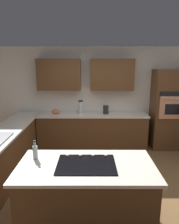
# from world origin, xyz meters

# --- Properties ---
(ground_plane) EXTENTS (14.00, 14.00, 0.00)m
(ground_plane) POSITION_xyz_m (0.00, 0.00, 0.00)
(ground_plane) COLOR brown
(wall_back) EXTENTS (6.00, 0.44, 2.60)m
(wall_back) POSITION_xyz_m (0.08, -2.04, 1.46)
(wall_back) COLOR white
(wall_back) RESTS_ON ground
(lower_cabinets_back) EXTENTS (2.80, 0.60, 0.86)m
(lower_cabinets_back) POSITION_xyz_m (0.10, -1.72, 0.43)
(lower_cabinets_back) COLOR brown
(lower_cabinets_back) RESTS_ON ground
(countertop_back) EXTENTS (2.84, 0.64, 0.04)m
(countertop_back) POSITION_xyz_m (0.10, -1.72, 0.88)
(countertop_back) COLOR silver
(countertop_back) RESTS_ON lower_cabinets_back
(lower_cabinets_side) EXTENTS (0.60, 2.90, 0.86)m
(lower_cabinets_side) POSITION_xyz_m (1.82, -0.55, 0.43)
(lower_cabinets_side) COLOR brown
(lower_cabinets_side) RESTS_ON ground
(countertop_side) EXTENTS (0.64, 2.94, 0.04)m
(countertop_side) POSITION_xyz_m (1.82, -0.55, 0.88)
(countertop_side) COLOR silver
(countertop_side) RESTS_ON lower_cabinets_side
(island_base) EXTENTS (1.71, 0.87, 0.86)m
(island_base) POSITION_xyz_m (0.21, 1.04, 0.43)
(island_base) COLOR brown
(island_base) RESTS_ON ground
(island_top) EXTENTS (1.79, 0.95, 0.04)m
(island_top) POSITION_xyz_m (0.21, 1.04, 0.88)
(island_top) COLOR silver
(island_top) RESTS_ON island_base
(wall_oven) EXTENTS (0.80, 0.66, 2.03)m
(wall_oven) POSITION_xyz_m (-1.85, -1.72, 1.02)
(wall_oven) COLOR brown
(wall_oven) RESTS_ON ground
(cooktop) EXTENTS (0.76, 0.56, 0.03)m
(cooktop) POSITION_xyz_m (0.21, 1.04, 0.91)
(cooktop) COLOR black
(cooktop) RESTS_ON island_top
(blender) EXTENTS (0.15, 0.15, 0.35)m
(blender) POSITION_xyz_m (0.40, -1.75, 1.05)
(blender) COLOR silver
(blender) RESTS_ON countertop_back
(mixing_bowl) EXTENTS (0.21, 0.21, 0.12)m
(mixing_bowl) POSITION_xyz_m (1.05, -1.75, 0.96)
(mixing_bowl) COLOR #CC724C
(mixing_bowl) RESTS_ON countertop_back
(kettle) EXTENTS (0.14, 0.14, 0.22)m
(kettle) POSITION_xyz_m (-0.25, -1.75, 1.01)
(kettle) COLOR #262628
(kettle) RESTS_ON countertop_back
(oil_bottle) EXTENTS (0.07, 0.07, 0.27)m
(oil_bottle) POSITION_xyz_m (0.91, 0.87, 1.00)
(oil_bottle) COLOR silver
(oil_bottle) RESTS_ON island_top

